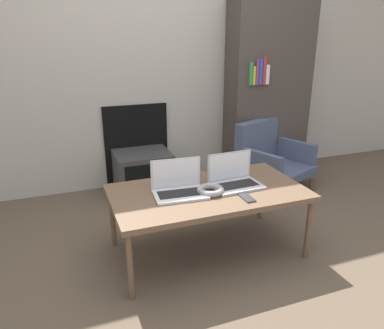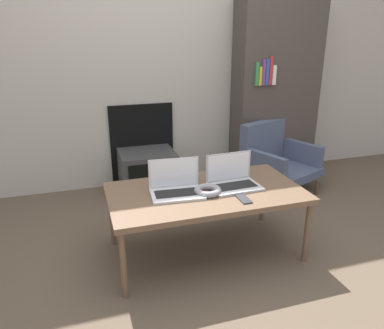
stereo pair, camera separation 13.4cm
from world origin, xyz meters
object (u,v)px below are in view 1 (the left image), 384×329
at_px(laptop_left, 179,187).
at_px(laptop_right, 234,179).
at_px(tv, 143,173).
at_px(phone, 246,197).
at_px(armchair, 269,156).
at_px(headphones, 210,190).

distance_m(laptop_left, laptop_right, 0.39).
distance_m(laptop_left, tv, 1.17).
bearing_deg(laptop_left, phone, -25.70).
relative_size(phone, armchair, 0.19).
xyz_separation_m(headphones, tv, (-0.17, 1.20, -0.29)).
bearing_deg(laptop_left, laptop_right, 4.62).
relative_size(laptop_left, armchair, 0.45).
bearing_deg(phone, armchair, 52.16).
relative_size(headphones, phone, 1.21).
relative_size(laptop_right, phone, 2.34).
height_order(headphones, phone, headphones).
bearing_deg(headphones, laptop_right, 19.57).
bearing_deg(laptop_right, headphones, -163.04).
xyz_separation_m(laptop_right, phone, (-0.02, -0.22, -0.04)).
xyz_separation_m(headphones, phone, (0.18, -0.15, -0.02)).
xyz_separation_m(laptop_left, armchair, (1.22, 0.87, -0.21)).
relative_size(laptop_right, tv, 0.67).
height_order(laptop_left, tv, laptop_left).
xyz_separation_m(laptop_left, headphones, (0.19, -0.07, -0.02)).
distance_m(headphones, tv, 1.24).
height_order(phone, tv, phone).
xyz_separation_m(laptop_right, headphones, (-0.20, -0.07, -0.02)).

